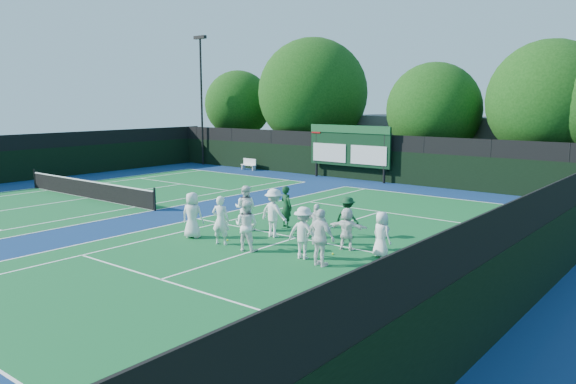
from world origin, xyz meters
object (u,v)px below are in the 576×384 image
Objects in this scene: tennis_net at (88,189)px; bench at (249,164)px; scoreboard at (349,146)px; coach_left at (286,207)px.

bench is at bearing 96.46° from tennis_net.
scoreboard is 3.51× the size of coach_left.
bench is (-8.61, -0.22, -1.74)m from scoreboard.
tennis_net is at bearing 22.20° from coach_left.
scoreboard is 8.79m from bench.
tennis_net is 8.32× the size of bench.
coach_left reaches higher than bench.
bench is at bearing -178.51° from scoreboard.
scoreboard reaches higher than coach_left.
tennis_net is 12.64m from coach_left.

